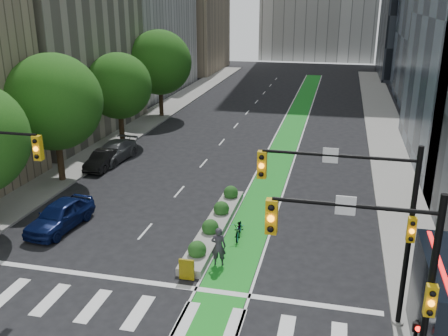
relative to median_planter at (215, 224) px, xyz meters
The scene contains 16 objects.
ground 7.15m from the median_planter, 99.68° to the right, with size 160.00×160.00×0.00m, color black.
sidewalk_left 22.18m from the median_planter, 125.89° to the left, with size 3.60×90.00×0.15m, color gray.
sidewalk_right 20.86m from the median_planter, 59.45° to the left, with size 3.60×90.00×0.15m, color gray.
bike_lane_paint 23.04m from the median_planter, 85.52° to the left, with size 2.20×70.00×0.01m, color #198A20.
tree_mid 14.16m from the median_planter, 157.87° to the left, with size 6.40×6.40×8.78m.
tree_midfar 19.84m from the median_planter, 129.19° to the left, with size 5.60×5.60×7.76m.
tree_far 28.29m from the median_planter, 116.05° to the left, with size 6.60×6.60×9.00m.
signal_right 10.89m from the median_planter, 41.32° to the right, with size 5.82×0.51×7.20m.
signal_far_right 14.22m from the median_planter, 54.91° to the right, with size 4.82×0.51×7.20m.
median_planter is the anchor object (origin of this frame).
bicycle 1.55m from the median_planter, 20.79° to the right, with size 0.65×1.88×0.99m, color gray.
cyclist 3.78m from the median_planter, 73.28° to the right, with size 0.71×0.47×1.95m, color #312D36.
parked_car_left_near 8.56m from the median_planter, 168.29° to the right, with size 1.88×4.67×1.59m, color #0B1747.
parked_car_left_mid 13.48m from the median_planter, 142.56° to the left, with size 1.41×4.04×1.33m, color black.
parked_car_left_far 14.67m from the median_planter, 136.85° to the left, with size 2.05×5.03×1.46m, color #545659.
pedestrian_near 12.52m from the median_planter, 36.89° to the right, with size 0.79×0.61×1.62m, color gray.
Camera 1 is at (7.36, -16.99, 12.25)m, focal length 40.00 mm.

